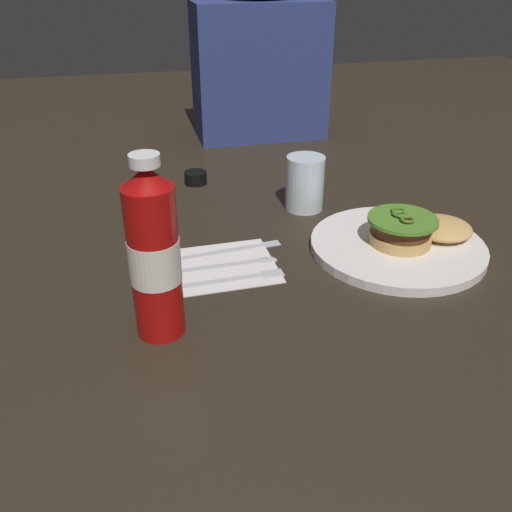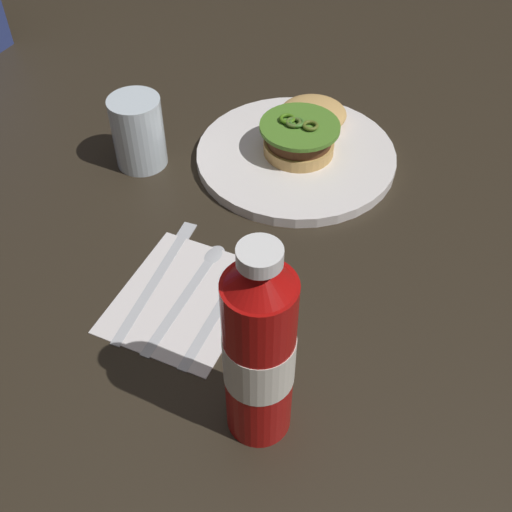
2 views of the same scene
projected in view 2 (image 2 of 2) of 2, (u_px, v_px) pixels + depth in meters
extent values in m
plane|color=#2B2419|center=(163.00, 204.00, 0.85)|extent=(3.00, 3.00, 0.00)
cylinder|color=white|center=(296.00, 156.00, 0.91)|extent=(0.29, 0.29, 0.02)
cylinder|color=tan|center=(299.00, 146.00, 0.90)|extent=(0.10, 0.10, 0.02)
cylinder|color=#512D19|center=(299.00, 137.00, 0.89)|extent=(0.09, 0.09, 0.02)
cylinder|color=red|center=(300.00, 130.00, 0.88)|extent=(0.09, 0.09, 0.01)
cylinder|color=#4E8128|center=(300.00, 127.00, 0.88)|extent=(0.11, 0.11, 0.01)
torus|color=#4F6728|center=(293.00, 122.00, 0.87)|extent=(0.02, 0.02, 0.01)
torus|color=#566621|center=(310.00, 126.00, 0.87)|extent=(0.02, 0.02, 0.01)
torus|color=#467C17|center=(287.00, 119.00, 0.88)|extent=(0.02, 0.02, 0.01)
torus|color=#43782A|center=(297.00, 122.00, 0.87)|extent=(0.02, 0.02, 0.01)
ellipsoid|color=tan|center=(313.00, 113.00, 0.95)|extent=(0.10, 0.10, 0.03)
cylinder|color=#AC0D0B|center=(259.00, 361.00, 0.56)|extent=(0.06, 0.06, 0.20)
cone|color=#AC0D0B|center=(260.00, 274.00, 0.47)|extent=(0.06, 0.06, 0.03)
cylinder|color=white|center=(260.00, 256.00, 0.46)|extent=(0.04, 0.04, 0.01)
cylinder|color=white|center=(259.00, 357.00, 0.55)|extent=(0.06, 0.06, 0.06)
cylinder|color=silver|center=(138.00, 132.00, 0.88)|extent=(0.07, 0.07, 0.10)
cube|color=white|center=(184.00, 298.00, 0.74)|extent=(0.18, 0.15, 0.00)
cube|color=silver|center=(218.00, 308.00, 0.72)|extent=(0.18, 0.02, 0.00)
cube|color=silver|center=(244.00, 265.00, 0.77)|extent=(0.04, 0.02, 0.00)
cube|color=silver|center=(184.00, 296.00, 0.73)|extent=(0.18, 0.02, 0.00)
ellipsoid|color=silver|center=(213.00, 254.00, 0.78)|extent=(0.04, 0.03, 0.00)
cube|color=silver|center=(151.00, 284.00, 0.75)|extent=(0.18, 0.03, 0.00)
cube|color=silver|center=(178.00, 242.00, 0.80)|extent=(0.08, 0.03, 0.00)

